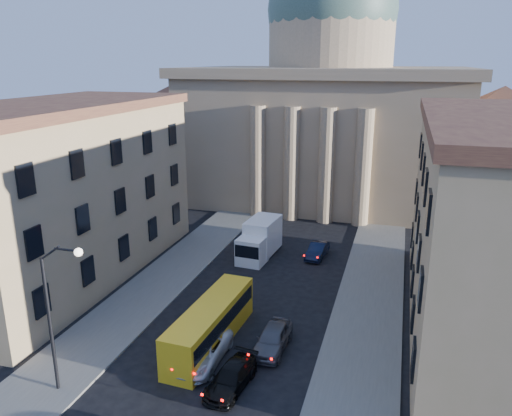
{
  "coord_description": "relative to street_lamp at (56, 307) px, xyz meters",
  "views": [
    {
      "loc": [
        10.0,
        -11.86,
        17.85
      ],
      "look_at": [
        1.15,
        18.0,
        8.61
      ],
      "focal_mm": 35.0,
      "sensor_mm": 36.0,
      "label": 1
    }
  ],
  "objects": [
    {
      "name": "sidewalk_left",
      "position": [
        -1.53,
        10.0,
        -5.21
      ],
      "size": [
        5.0,
        60.0,
        0.15
      ],
      "primitive_type": "cube",
      "color": "#626059",
      "rests_on": "ground"
    },
    {
      "name": "sidewalk_right",
      "position": [
        15.47,
        10.0,
        -5.21
      ],
      "size": [
        5.0,
        60.0,
        0.15
      ],
      "primitive_type": "cube",
      "color": "#626059",
      "rests_on": "ground"
    },
    {
      "name": "church",
      "position": [
        6.97,
        47.47,
        6.59
      ],
      "size": [
        68.02,
        28.76,
        36.6
      ],
      "color": "#937C5A",
      "rests_on": "ground"
    },
    {
      "name": "building_left",
      "position": [
        -10.03,
        14.0,
        2.14
      ],
      "size": [
        11.6,
        26.6,
        14.7
      ],
      "color": "tan",
      "rests_on": "ground"
    },
    {
      "name": "building_right",
      "position": [
        23.97,
        14.0,
        2.14
      ],
      "size": [
        11.6,
        26.6,
        14.7
      ],
      "color": "tan",
      "rests_on": "ground"
    },
    {
      "name": "street_lamp",
      "position": [
        0.0,
        0.0,
        0.0
      ],
      "size": [
        2.62,
        0.44,
        8.83
      ],
      "color": "black",
      "rests_on": "ground"
    },
    {
      "name": "car_left_mid",
      "position": [
        6.17,
        4.84,
        -4.53
      ],
      "size": [
        2.53,
        5.45,
        1.51
      ],
      "primitive_type": "imported",
      "rotation": [
        0.0,
        0.0,
        -0.0
      ],
      "color": "silver",
      "rests_on": "ground"
    },
    {
      "name": "car_right_mid",
      "position": [
        8.72,
        2.99,
        -4.64
      ],
      "size": [
        2.32,
        4.64,
        1.29
      ],
      "primitive_type": "imported",
      "rotation": [
        0.0,
        0.0,
        -0.12
      ],
      "color": "black",
      "rests_on": "ground"
    },
    {
      "name": "car_right_far",
      "position": [
        9.98,
        7.48,
        -4.51
      ],
      "size": [
        1.97,
        4.62,
        1.56
      ],
      "primitive_type": "imported",
      "rotation": [
        0.0,
        0.0,
        -0.03
      ],
      "color": "#4D4D53",
      "rests_on": "ground"
    },
    {
      "name": "car_right_distant",
      "position": [
        10.06,
        23.81,
        -4.61
      ],
      "size": [
        1.8,
        4.23,
        1.36
      ],
      "primitive_type": "imported",
      "rotation": [
        0.0,
        0.0,
        -0.09
      ],
      "color": "black",
      "rests_on": "ground"
    },
    {
      "name": "city_bus",
      "position": [
        5.92,
        7.04,
        -3.81
      ],
      "size": [
        2.81,
        9.85,
        2.74
      ],
      "rotation": [
        0.0,
        0.0,
        -0.06
      ],
      "color": "yellow",
      "rests_on": "ground"
    },
    {
      "name": "box_truck",
      "position": [
        4.74,
        22.55,
        -3.66
      ],
      "size": [
        2.96,
        6.42,
        3.42
      ],
      "rotation": [
        0.0,
        0.0,
        -0.08
      ],
      "color": "white",
      "rests_on": "ground"
    }
  ]
}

